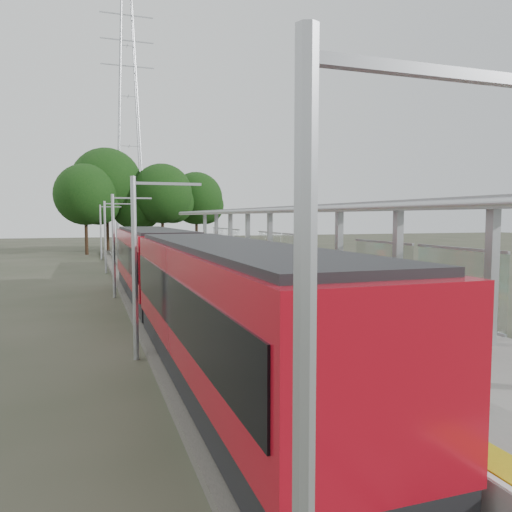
{
  "coord_description": "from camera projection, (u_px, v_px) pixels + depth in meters",
  "views": [
    {
      "loc": [
        -7.61,
        -7.87,
        4.23
      ],
      "look_at": [
        0.27,
        15.28,
        2.3
      ],
      "focal_mm": 35.0,
      "sensor_mm": 36.0,
      "label": 1
    }
  ],
  "objects": [
    {
      "name": "ground",
      "position": [
        484.0,
        424.0,
        10.2
      ],
      "size": [
        200.0,
        200.0,
        0.0
      ],
      "primitive_type": "plane",
      "color": "#474438",
      "rests_on": "ground"
    },
    {
      "name": "trackbed",
      "position": [
        147.0,
        291.0,
        27.63
      ],
      "size": [
        3.0,
        70.0,
        0.24
      ],
      "primitive_type": "cube",
      "color": "#59544C",
      "rests_on": "ground"
    },
    {
      "name": "platform",
      "position": [
        226.0,
        281.0,
        29.04
      ],
      "size": [
        6.0,
        50.0,
        1.0
      ],
      "primitive_type": "cube",
      "color": "gray",
      "rests_on": "ground"
    },
    {
      "name": "tactile_strip",
      "position": [
        182.0,
        274.0,
        28.18
      ],
      "size": [
        0.6,
        50.0,
        0.02
      ],
      "primitive_type": "cube",
      "color": "yellow",
      "rests_on": "platform"
    },
    {
      "name": "end_fence",
      "position": [
        163.0,
        242.0,
        52.5
      ],
      "size": [
        6.0,
        0.1,
        1.2
      ],
      "primitive_type": "cube",
      "color": "#9EA0A5",
      "rests_on": "platform"
    },
    {
      "name": "train",
      "position": [
        177.0,
        276.0,
        18.41
      ],
      "size": [
        2.74,
        27.6,
        3.62
      ],
      "color": "black",
      "rests_on": "ground"
    },
    {
      "name": "canopy",
      "position": [
        275.0,
        217.0,
        25.67
      ],
      "size": [
        3.27,
        38.0,
        3.66
      ],
      "color": "#9EA0A5",
      "rests_on": "platform"
    },
    {
      "name": "pylon",
      "position": [
        129.0,
        121.0,
        77.29
      ],
      "size": [
        8.0,
        4.0,
        38.0
      ],
      "primitive_type": null,
      "color": "#9EA0A5",
      "rests_on": "ground"
    },
    {
      "name": "tree_cluster",
      "position": [
        134.0,
        193.0,
        59.0
      ],
      "size": [
        20.13,
        11.08,
        12.29
      ],
      "color": "#382316",
      "rests_on": "ground"
    },
    {
      "name": "catenary_masts",
      "position": [
        115.0,
        242.0,
        25.91
      ],
      "size": [
        2.08,
        48.16,
        5.4
      ],
      "color": "#9EA0A5",
      "rests_on": "ground"
    },
    {
      "name": "bench_near",
      "position": [
        442.0,
        309.0,
        14.86
      ],
      "size": [
        0.77,
        1.39,
        0.91
      ],
      "rotation": [
        0.0,
        0.0,
        0.29
      ],
      "color": "#0F184D",
      "rests_on": "platform"
    },
    {
      "name": "bench_mid",
      "position": [
        330.0,
        279.0,
        21.46
      ],
      "size": [
        0.6,
        1.59,
        1.06
      ],
      "rotation": [
        0.0,
        0.0,
        -0.08
      ],
      "color": "#0F184D",
      "rests_on": "platform"
    },
    {
      "name": "bench_far",
      "position": [
        202.0,
        249.0,
        42.46
      ],
      "size": [
        0.81,
        1.4,
        0.92
      ],
      "rotation": [
        0.0,
        0.0,
        0.31
      ],
      "color": "#0F184D",
      "rests_on": "platform"
    },
    {
      "name": "info_pillar_near",
      "position": [
        319.0,
        277.0,
        20.19
      ],
      "size": [
        0.41,
        0.41,
        1.83
      ],
      "rotation": [
        0.0,
        0.0,
        0.11
      ],
      "color": "beige",
      "rests_on": "platform"
    },
    {
      "name": "info_pillar_far",
      "position": [
        221.0,
        250.0,
        37.28
      ],
      "size": [
        0.4,
        0.4,
        1.77
      ],
      "rotation": [
        0.0,
        0.0,
        0.13
      ],
      "color": "beige",
      "rests_on": "platform"
    },
    {
      "name": "litter_bin",
      "position": [
        335.0,
        290.0,
        18.85
      ],
      "size": [
        0.57,
        0.57,
        0.96
      ],
      "primitive_type": "cylinder",
      "rotation": [
        0.0,
        0.0,
        -0.26
      ],
      "color": "#9EA0A5",
      "rests_on": "platform"
    }
  ]
}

